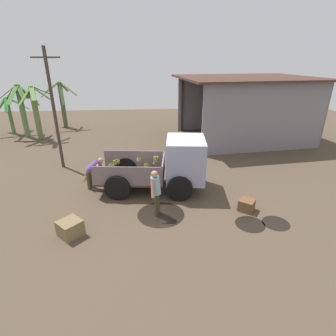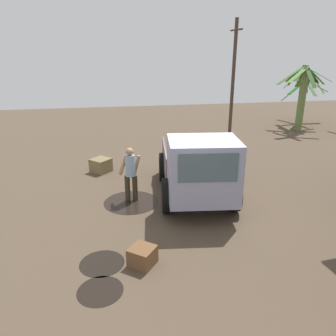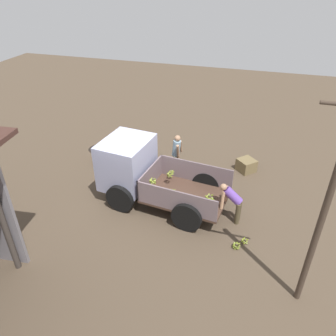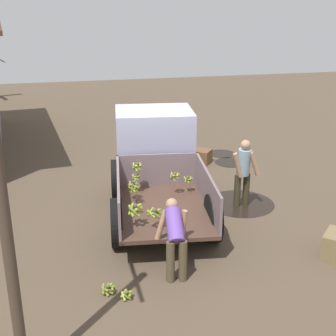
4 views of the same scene
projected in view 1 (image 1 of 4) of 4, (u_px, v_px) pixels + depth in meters
name	position (u px, v px, depth m)	size (l,w,h in m)	color
ground	(177.00, 187.00, 10.95)	(36.00, 36.00, 0.00)	brown
mud_patch_0	(161.00, 214.00, 9.01)	(1.62, 1.62, 0.01)	black
mud_patch_1	(276.00, 223.00, 8.53)	(0.88, 0.88, 0.01)	black
mud_patch_2	(250.00, 224.00, 8.48)	(0.96, 0.96, 0.01)	black
cargo_truck	(175.00, 163.00, 10.38)	(4.40, 2.51, 2.12)	#4A3327
warehouse_shed	(253.00, 96.00, 16.57)	(8.82, 7.29, 3.91)	gray
utility_pole	(54.00, 109.00, 11.86)	(1.21, 0.14, 5.45)	#43352A
banana_palm_0	(36.00, 112.00, 16.73)	(1.96, 2.58, 3.38)	olive
banana_palm_1	(10.00, 114.00, 18.17)	(2.62, 2.77, 2.49)	#567F3C
banana_palm_2	(62.00, 104.00, 19.69)	(2.57, 2.00, 3.37)	#4A5C39
banana_palm_3	(22.00, 109.00, 17.16)	(2.52, 2.85, 3.44)	#618853
person_foreground_visitor	(156.00, 191.00, 8.68)	(0.36, 0.68, 1.63)	#36301D
person_worker_loading	(93.00, 171.00, 10.58)	(0.75, 0.59, 1.31)	#4D422C
banana_bunch_on_ground_0	(93.00, 174.00, 11.93)	(0.24, 0.24, 0.18)	brown
banana_bunch_on_ground_1	(86.00, 177.00, 11.66)	(0.22, 0.22, 0.16)	brown
wooden_crate_0	(70.00, 228.00, 7.87)	(0.62, 0.62, 0.50)	olive
wooden_crate_1	(247.00, 205.00, 9.20)	(0.50, 0.50, 0.40)	brown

